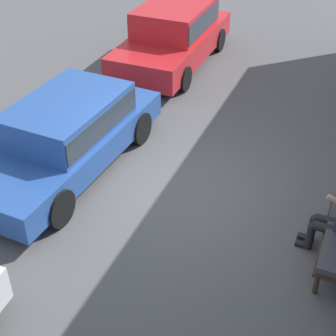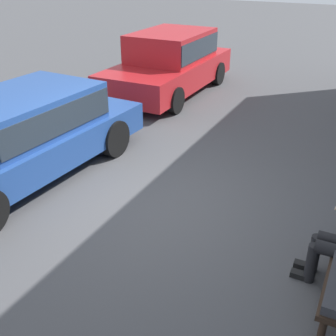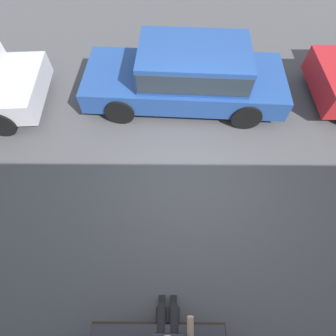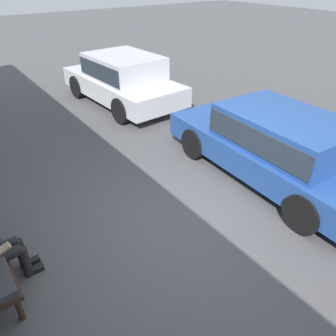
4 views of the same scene
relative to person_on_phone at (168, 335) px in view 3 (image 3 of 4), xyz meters
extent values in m
plane|color=#4C4C4F|center=(-0.49, -2.68, -0.69)|extent=(60.00, 60.00, 0.00)
cylinder|color=#332319|center=(0.97, -0.07, -0.50)|extent=(0.07, 0.07, 0.37)
cylinder|color=#332319|center=(-0.72, -0.07, -0.50)|extent=(0.07, 0.07, 0.37)
cylinder|color=black|center=(0.09, -0.11, -0.21)|extent=(0.15, 0.42, 0.15)
cylinder|color=black|center=(0.09, -0.32, -0.45)|extent=(0.12, 0.12, 0.48)
cube|color=black|center=(0.09, -0.40, -0.65)|extent=(0.10, 0.24, 0.07)
cylinder|color=black|center=(-0.09, -0.11, -0.21)|extent=(0.15, 0.42, 0.15)
cylinder|color=black|center=(-0.09, -0.32, -0.45)|extent=(0.12, 0.12, 0.48)
cube|color=black|center=(-0.09, -0.40, -0.65)|extent=(0.10, 0.24, 0.07)
cylinder|color=tan|center=(-0.29, -0.08, 0.06)|extent=(0.08, 0.27, 0.17)
cylinder|color=black|center=(-4.24, -5.83, -0.38)|extent=(0.61, 0.18, 0.61)
cube|color=#23478E|center=(-0.34, -4.95, -0.19)|extent=(4.60, 1.95, 0.50)
cube|color=#23478E|center=(-0.52, -4.94, 0.37)|extent=(2.42, 1.63, 0.62)
cube|color=#28333D|center=(-0.52, -4.94, 0.37)|extent=(2.38, 1.66, 0.43)
cylinder|color=black|center=(1.10, -4.20, -0.36)|extent=(0.67, 0.21, 0.66)
cylinder|color=black|center=(1.01, -5.84, -0.36)|extent=(0.67, 0.21, 0.66)
cylinder|color=black|center=(-1.70, -4.06, -0.36)|extent=(0.67, 0.21, 0.66)
cylinder|color=black|center=(-1.78, -5.71, -0.36)|extent=(0.67, 0.21, 0.66)
cylinder|color=black|center=(3.65, -3.82, -0.34)|extent=(0.70, 0.22, 0.70)
cylinder|color=black|center=(3.74, -5.58, -0.34)|extent=(0.70, 0.22, 0.70)
camera|label=1|loc=(6.36, -0.08, 5.02)|focal=55.00mm
camera|label=2|loc=(4.05, -0.08, 2.58)|focal=45.00mm
camera|label=3|loc=(0.00, -0.08, 3.96)|focal=28.00mm
camera|label=4|loc=(-3.67, -0.08, 2.90)|focal=35.00mm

